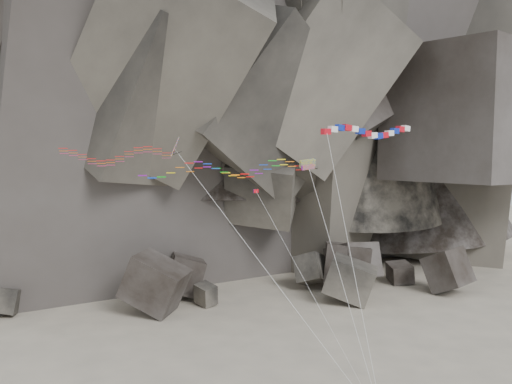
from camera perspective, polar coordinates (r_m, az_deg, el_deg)
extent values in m
cube|color=#47423F|center=(92.22, 9.66, -7.60)|extent=(8.20, 9.38, 7.61)
cube|color=#47423F|center=(95.85, 14.18, -7.99)|extent=(4.04, 4.73, 3.47)
cube|color=#47423F|center=(85.42, -7.13, -8.70)|extent=(6.11, 5.94, 6.69)
cube|color=#47423F|center=(83.65, -23.69, -10.12)|extent=(4.14, 4.05, 4.26)
cube|color=#47423F|center=(77.75, -10.04, -9.87)|extent=(10.28, 8.87, 8.51)
cube|color=#47423F|center=(89.84, 5.49, -8.30)|extent=(5.80, 6.88, 6.27)
cube|color=#47423F|center=(91.35, 8.99, -7.52)|extent=(9.02, 8.49, 7.33)
cube|color=#47423F|center=(80.96, -5.05, -10.37)|extent=(3.39, 3.97, 3.41)
cube|color=#47423F|center=(91.22, 18.62, -7.92)|extent=(7.85, 8.16, 7.28)
cube|color=#47423F|center=(82.79, 9.38, -9.23)|extent=(8.97, 7.89, 6.89)
cylinder|color=silver|center=(46.07, 1.76, -8.78)|extent=(14.94, 10.17, 20.80)
cube|color=red|center=(48.55, 7.00, 6.02)|extent=(0.89, 0.77, 0.50)
cube|color=white|center=(49.06, 7.69, 6.24)|extent=(0.92, 0.78, 0.56)
cube|color=#0E239C|center=(49.53, 8.38, 6.38)|extent=(0.94, 0.79, 0.59)
cube|color=red|center=(49.99, 9.07, 6.38)|extent=(0.94, 0.79, 0.60)
cube|color=white|center=(50.44, 9.74, 6.24)|extent=(0.93, 0.78, 0.57)
cube|color=#0E239C|center=(50.92, 10.39, 6.00)|extent=(0.90, 0.77, 0.51)
cube|color=red|center=(51.44, 11.01, 5.75)|extent=(0.92, 0.78, 0.54)
cube|color=white|center=(52.02, 11.59, 5.56)|extent=(0.94, 0.79, 0.59)
cube|color=#0E239C|center=(52.65, 12.15, 5.50)|extent=(0.94, 0.79, 0.60)
cube|color=red|center=(53.31, 12.68, 5.57)|extent=(0.93, 0.79, 0.58)
cube|color=white|center=(53.99, 13.19, 5.75)|extent=(0.91, 0.77, 0.53)
cube|color=#0E239C|center=(54.66, 13.70, 5.96)|extent=(0.91, 0.77, 0.53)
cube|color=red|center=(55.30, 14.21, 6.12)|extent=(0.93, 0.79, 0.58)
cube|color=white|center=(55.90, 14.73, 6.17)|extent=(0.94, 0.79, 0.60)
cylinder|color=silver|center=(46.43, 9.76, -7.83)|extent=(2.41, 7.54, 22.24)
cube|color=yellow|center=(47.85, 5.17, 2.88)|extent=(1.46, 0.80, 0.80)
cube|color=#0CB219|center=(47.68, 5.23, 2.50)|extent=(1.22, 0.61, 0.55)
cylinder|color=silver|center=(46.44, 8.78, -9.49)|extent=(4.07, 7.48, 19.59)
cube|color=red|center=(52.19, 0.01, 0.09)|extent=(0.49, 0.24, 0.33)
cube|color=#0E239C|center=(52.17, -0.17, 0.09)|extent=(0.19, 0.11, 0.34)
cylinder|color=silver|center=(48.62, 5.81, -10.45)|extent=(7.45, 12.55, 16.85)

